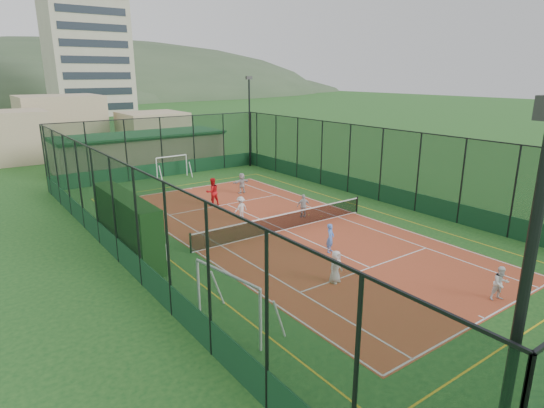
{
  "coord_description": "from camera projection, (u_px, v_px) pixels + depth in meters",
  "views": [
    {
      "loc": [
        -14.76,
        -19.15,
        8.51
      ],
      "look_at": [
        0.1,
        1.33,
        1.2
      ],
      "focal_mm": 30.0,
      "sensor_mm": 36.0,
      "label": 1
    }
  ],
  "objects": [
    {
      "name": "court_slab",
      "position": [
        284.0,
        230.0,
        25.58
      ],
      "size": [
        11.17,
        23.97,
        0.01
      ],
      "primitive_type": "cube",
      "color": "#A54824",
      "rests_on": "ground"
    },
    {
      "name": "child_far_left",
      "position": [
        241.0,
        208.0,
        27.31
      ],
      "size": [
        0.96,
        0.64,
        1.4
      ],
      "primitive_type": "imported",
      "rotation": [
        0.0,
        0.0,
        3.28
      ],
      "color": "silver",
      "rests_on": "court_slab"
    },
    {
      "name": "clubhouse",
      "position": [
        141.0,
        151.0,
        42.25
      ],
      "size": [
        15.2,
        7.2,
        3.15
      ],
      "primitive_type": null,
      "color": "tan",
      "rests_on": "ground"
    },
    {
      "name": "tennis_net",
      "position": [
        284.0,
        221.0,
        25.43
      ],
      "size": [
        11.67,
        0.12,
        1.06
      ],
      "primitive_type": null,
      "color": "black",
      "rests_on": "ground"
    },
    {
      "name": "child_far_back",
      "position": [
        242.0,
        183.0,
        33.26
      ],
      "size": [
        1.4,
        0.5,
        1.49
      ],
      "primitive_type": "imported",
      "rotation": [
        0.0,
        0.0,
        3.18
      ],
      "color": "silver",
      "rests_on": "court_slab"
    },
    {
      "name": "floodlight_sw",
      "position": [
        509.0,
        383.0,
        6.67
      ],
      "size": [
        0.6,
        0.26,
        8.25
      ],
      "primitive_type": null,
      "color": "black",
      "rests_on": "ground"
    },
    {
      "name": "perimeter_fence",
      "position": [
        285.0,
        187.0,
        24.88
      ],
      "size": [
        18.12,
        34.12,
        5.0
      ],
      "primitive_type": null,
      "color": "black",
      "rests_on": "ground"
    },
    {
      "name": "apartment_tower",
      "position": [
        86.0,
        40.0,
        91.95
      ],
      "size": [
        15.0,
        12.0,
        30.0
      ],
      "primitive_type": "cube",
      "color": "beige",
      "rests_on": "ground"
    },
    {
      "name": "ground",
      "position": [
        284.0,
        230.0,
        25.58
      ],
      "size": [
        300.0,
        300.0,
        0.0
      ],
      "primitive_type": "plane",
      "color": "#1B4F1F",
      "rests_on": "ground"
    },
    {
      "name": "child_near_left",
      "position": [
        336.0,
        267.0,
        18.98
      ],
      "size": [
        0.76,
        0.56,
        1.41
      ],
      "primitive_type": "imported",
      "rotation": [
        0.0,
        0.0,
        0.17
      ],
      "color": "silver",
      "rests_on": "court_slab"
    },
    {
      "name": "tennis_balls",
      "position": [
        274.0,
        224.0,
        26.39
      ],
      "size": [
        6.45,
        1.03,
        0.07
      ],
      "color": "#CCE033",
      "rests_on": "court_slab"
    },
    {
      "name": "floodlight_ne",
      "position": [
        250.0,
        122.0,
        42.19
      ],
      "size": [
        0.6,
        0.26,
        8.25
      ],
      "primitive_type": null,
      "color": "black",
      "rests_on": "ground"
    },
    {
      "name": "futsal_goal_near",
      "position": [
        227.0,
        303.0,
        15.28
      ],
      "size": [
        3.44,
        1.49,
        2.15
      ],
      "primitive_type": null,
      "rotation": [
        0.0,
        0.0,
        1.73
      ],
      "color": "white",
      "rests_on": "ground"
    },
    {
      "name": "child_far_right",
      "position": [
        303.0,
        206.0,
        27.65
      ],
      "size": [
        0.91,
        0.59,
        1.44
      ],
      "primitive_type": "imported",
      "rotation": [
        0.0,
        0.0,
        2.83
      ],
      "color": "silver",
      "rests_on": "court_slab"
    },
    {
      "name": "child_near_right",
      "position": [
        501.0,
        283.0,
        17.51
      ],
      "size": [
        0.83,
        0.76,
        1.38
      ],
      "primitive_type": "imported",
      "rotation": [
        0.0,
        0.0,
        -0.43
      ],
      "color": "white",
      "rests_on": "court_slab"
    },
    {
      "name": "futsal_goal_far",
      "position": [
        172.0,
        167.0,
        38.13
      ],
      "size": [
        2.84,
        0.91,
        1.82
      ],
      "primitive_type": null,
      "rotation": [
        0.0,
        0.0,
        0.03
      ],
      "color": "white",
      "rests_on": "ground"
    },
    {
      "name": "hedge_left",
      "position": [
        127.0,
        225.0,
        21.73
      ],
      "size": [
        1.02,
        6.83,
        2.99
      ],
      "primitive_type": "cube",
      "color": "black",
      "rests_on": "ground"
    },
    {
      "name": "white_bench",
      "position": [
        152.0,
        255.0,
        20.99
      ],
      "size": [
        1.56,
        0.55,
        0.86
      ],
      "primitive_type": null,
      "rotation": [
        0.0,
        0.0,
        0.09
      ],
      "color": "white",
      "rests_on": "ground"
    },
    {
      "name": "child_near_mid",
      "position": [
        330.0,
        238.0,
        22.23
      ],
      "size": [
        0.63,
        0.56,
        1.45
      ],
      "primitive_type": "imported",
      "rotation": [
        0.0,
        0.0,
        0.49
      ],
      "color": "#548AF0",
      "rests_on": "court_slab"
    },
    {
      "name": "coach",
      "position": [
        212.0,
        192.0,
        30.09
      ],
      "size": [
        0.92,
        0.72,
        1.86
      ],
      "primitive_type": "imported",
      "rotation": [
        0.0,
        0.0,
        3.12
      ],
      "color": "red",
      "rests_on": "court_slab"
    }
  ]
}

